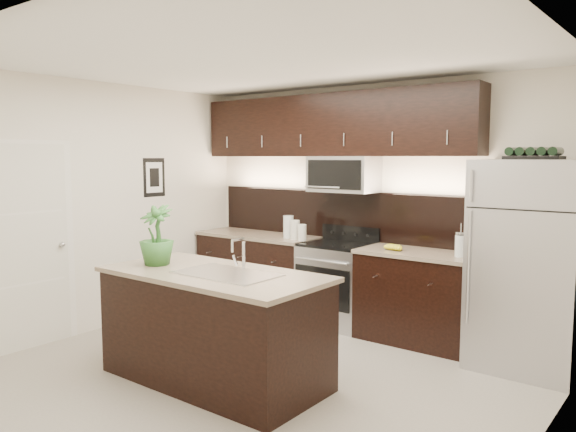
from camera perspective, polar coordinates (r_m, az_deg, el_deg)
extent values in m
plane|color=gray|center=(5.09, -3.22, -15.81)|extent=(4.50, 4.50, 0.00)
cube|color=silver|center=(6.40, 8.49, 1.09)|extent=(4.50, 0.02, 2.70)
cube|color=silver|center=(3.51, -25.22, -3.42)|extent=(4.50, 0.02, 2.70)
cube|color=silver|center=(6.45, -18.61, 0.88)|extent=(0.02, 4.00, 2.70)
cube|color=silver|center=(3.71, 24.02, -2.90)|extent=(0.02, 4.00, 2.70)
cube|color=white|center=(4.80, -3.42, 15.71)|extent=(4.50, 4.00, 0.02)
cube|color=silver|center=(6.07, -24.68, -2.90)|extent=(0.04, 0.80, 2.02)
sphere|color=silver|center=(6.20, -21.93, -2.70)|extent=(0.06, 0.06, 0.06)
cube|color=black|center=(6.87, -13.42, 3.83)|extent=(0.01, 0.32, 0.46)
cube|color=white|center=(6.87, -13.41, 3.83)|extent=(0.00, 0.24, 0.36)
cube|color=black|center=(7.08, -2.98, -5.75)|extent=(1.57, 0.62, 0.90)
cube|color=black|center=(5.95, 12.92, -8.15)|extent=(1.16, 0.62, 0.90)
cube|color=#B2B2B7|center=(6.40, 5.03, -7.03)|extent=(0.76, 0.62, 0.90)
cube|color=black|center=(6.31, 5.07, -2.91)|extent=(0.76, 0.60, 0.03)
cube|color=tan|center=(7.00, -3.00, -1.98)|extent=(1.59, 0.65, 0.04)
cube|color=tan|center=(5.86, 13.03, -3.69)|extent=(1.18, 0.65, 0.04)
cube|color=black|center=(6.63, 4.97, 0.17)|extent=(3.49, 0.02, 0.56)
cube|color=#B2B2B7|center=(6.33, 5.67, 4.25)|extent=(0.76, 0.40, 0.40)
cube|color=black|center=(6.48, 4.33, 9.16)|extent=(3.49, 0.33, 0.70)
cube|color=black|center=(4.86, -7.48, -11.30)|extent=(1.90, 0.90, 0.90)
cube|color=tan|center=(4.74, -7.56, -5.86)|extent=(1.96, 0.96, 0.04)
cube|color=silver|center=(4.63, -6.25, -5.80)|extent=(0.84, 0.50, 0.01)
cylinder|color=silver|center=(4.76, -4.51, -4.06)|extent=(0.03, 0.03, 0.24)
cylinder|color=silver|center=(4.69, -5.10, -2.37)|extent=(0.02, 0.14, 0.02)
cylinder|color=silver|center=(4.64, -5.68, -3.08)|extent=(0.02, 0.02, 0.10)
cube|color=#B2B2B7|center=(5.45, 23.28, -4.60)|extent=(0.90, 0.81, 1.87)
cube|color=black|center=(5.36, 23.70, 5.44)|extent=(0.46, 0.29, 0.03)
cylinder|color=black|center=(5.41, 21.91, 6.08)|extent=(0.08, 0.26, 0.08)
cylinder|color=black|center=(5.38, 22.81, 6.05)|extent=(0.08, 0.26, 0.08)
cylinder|color=black|center=(5.36, 23.73, 6.01)|extent=(0.08, 0.26, 0.08)
cylinder|color=black|center=(5.34, 24.65, 5.97)|extent=(0.08, 0.26, 0.08)
cylinder|color=black|center=(5.32, 25.57, 5.93)|extent=(0.08, 0.26, 0.08)
imported|color=#2D6327|center=(5.08, -13.22, -1.89)|extent=(0.36, 0.36, 0.53)
cylinder|color=silver|center=(6.62, 0.04, -1.09)|extent=(0.12, 0.12, 0.27)
cylinder|color=silver|center=(6.51, 0.72, -1.42)|extent=(0.11, 0.11, 0.22)
cylinder|color=silver|center=(6.39, 1.43, -1.70)|extent=(0.10, 0.10, 0.19)
cylinder|color=silver|center=(5.62, 17.12, -2.92)|extent=(0.10, 0.10, 0.21)
cylinder|color=silver|center=(5.60, 17.15, -1.76)|extent=(0.11, 0.11, 0.02)
cylinder|color=silver|center=(5.60, 17.17, -1.23)|extent=(0.01, 0.01, 0.08)
ellipsoid|color=yellow|center=(5.90, 10.32, -3.06)|extent=(0.23, 0.19, 0.06)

